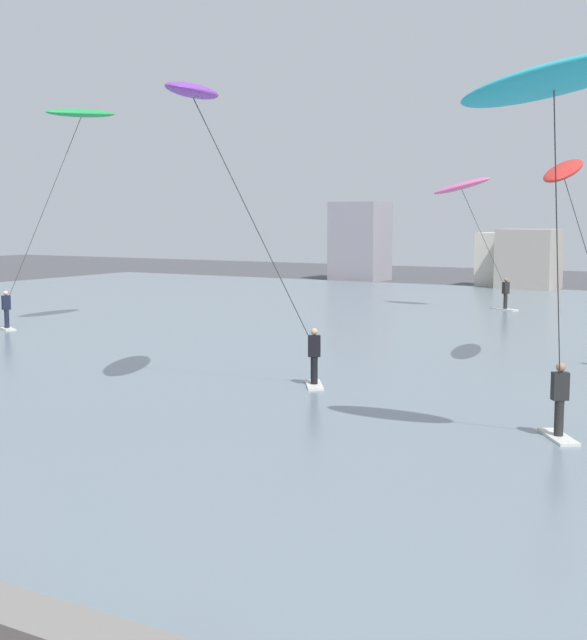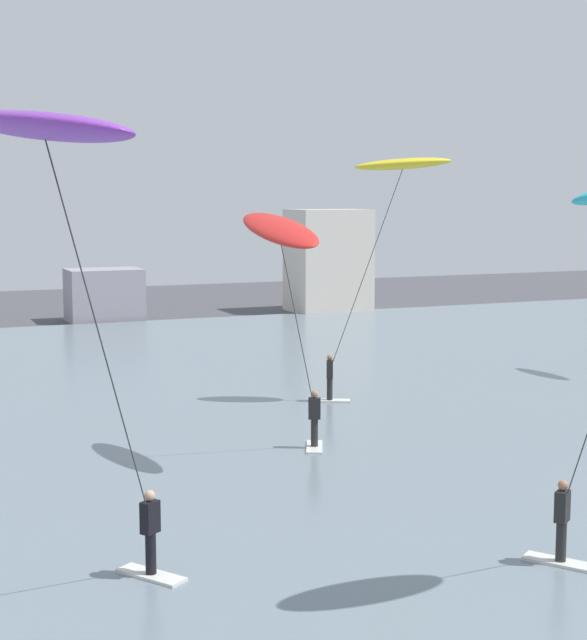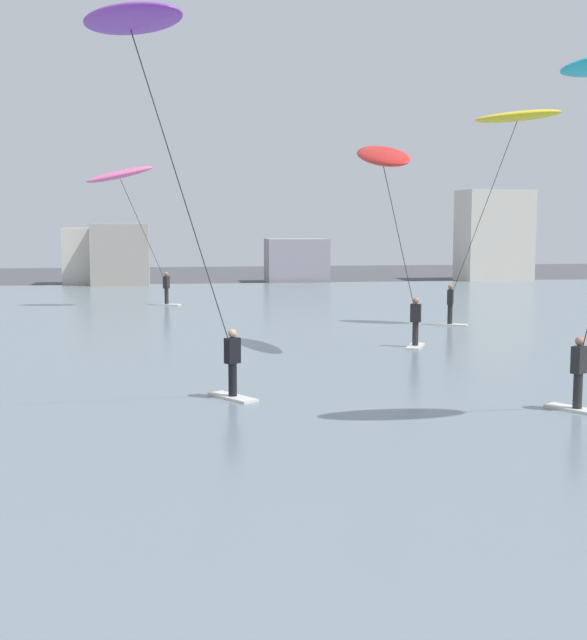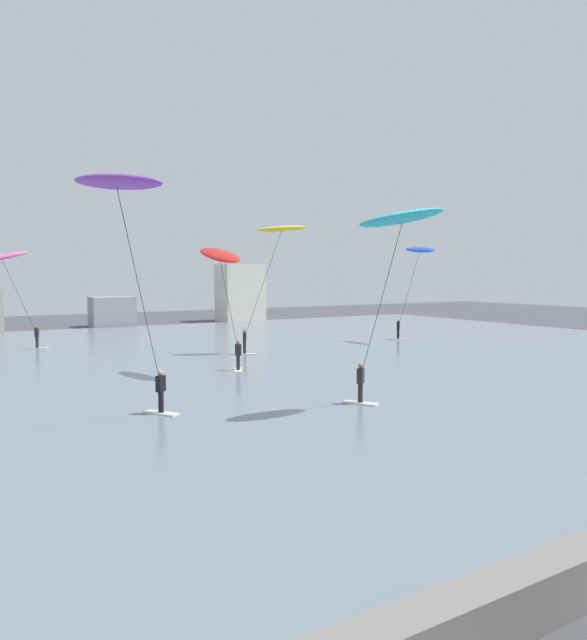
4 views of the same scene
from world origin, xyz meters
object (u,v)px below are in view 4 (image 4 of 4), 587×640
kitesurfer_yellow (278,240)px  kitesurfer_purple (120,200)px  kitesurfer_red (221,263)px  kitesurfer_pink (5,265)px  kitesurfer_cyan (399,231)px  kitesurfer_blue (417,259)px

kitesurfer_yellow → kitesurfer_purple: (-13.62, -14.32, 0.03)m
kitesurfer_red → kitesurfer_pink: size_ratio=0.98×
kitesurfer_cyan → kitesurfer_yellow: size_ratio=0.94×
kitesurfer_yellow → kitesurfer_red: 8.50m
kitesurfer_cyan → kitesurfer_purple: kitesurfer_purple is taller
kitesurfer_cyan → kitesurfer_red: (-2.26, 10.88, -1.02)m
kitesurfer_pink → kitesurfer_purple: bearing=-86.7°
kitesurfer_red → kitesurfer_cyan: bearing=-78.3°
kitesurfer_cyan → kitesurfer_purple: size_ratio=0.94×
kitesurfer_cyan → kitesurfer_yellow: (4.10, 16.28, 0.66)m
kitesurfer_yellow → kitesurfer_purple: bearing=-133.6°
kitesurfer_cyan → kitesurfer_blue: 23.45m
kitesurfer_yellow → kitesurfer_blue: size_ratio=1.13×
kitesurfer_yellow → kitesurfer_blue: 12.43m
kitesurfer_cyan → kitesurfer_blue: size_ratio=1.05×
kitesurfer_yellow → kitesurfer_blue: (12.38, 0.40, -1.05)m
kitesurfer_yellow → kitesurfer_pink: bearing=146.2°
kitesurfer_yellow → kitesurfer_purple: kitesurfer_yellow is taller
kitesurfer_purple → kitesurfer_pink: size_ratio=1.21×
kitesurfer_red → kitesurfer_purple: bearing=-129.2°
kitesurfer_purple → kitesurfer_pink: kitesurfer_purple is taller
kitesurfer_cyan → kitesurfer_purple: (-9.52, 1.96, 0.69)m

